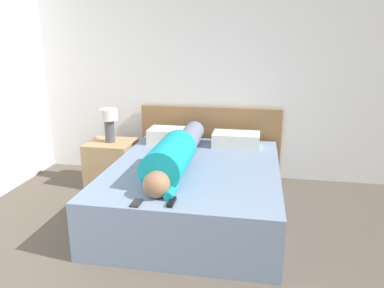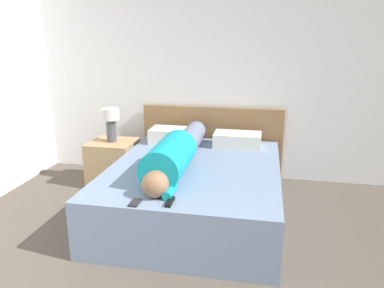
{
  "view_description": "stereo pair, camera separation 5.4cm",
  "coord_description": "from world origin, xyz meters",
  "px_view_note": "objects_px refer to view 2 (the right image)",
  "views": [
    {
      "loc": [
        0.73,
        -0.8,
        1.63
      ],
      "look_at": [
        0.17,
        2.28,
        0.73
      ],
      "focal_mm": 35.0,
      "sensor_mm": 36.0,
      "label": 1
    },
    {
      "loc": [
        0.78,
        -0.79,
        1.63
      ],
      "look_at": [
        0.17,
        2.28,
        0.73
      ],
      "focal_mm": 35.0,
      "sensor_mm": 36.0,
      "label": 2
    }
  ],
  "objects_px": {
    "person_lying": "(176,153)",
    "pillow_second": "(237,140)",
    "nightstand": "(113,163)",
    "cell_phone": "(135,203)",
    "pillow_near_headboard": "(174,136)",
    "table_lamp": "(111,120)",
    "bed": "(195,190)",
    "tv_remote": "(170,202)"
  },
  "relations": [
    {
      "from": "table_lamp",
      "to": "pillow_near_headboard",
      "type": "relative_size",
      "value": 0.71
    },
    {
      "from": "nightstand",
      "to": "cell_phone",
      "type": "bearing_deg",
      "value": -61.6
    },
    {
      "from": "bed",
      "to": "table_lamp",
      "type": "xyz_separation_m",
      "value": [
        -1.06,
        0.57,
        0.5
      ]
    },
    {
      "from": "nightstand",
      "to": "pillow_second",
      "type": "relative_size",
      "value": 0.99
    },
    {
      "from": "cell_phone",
      "to": "table_lamp",
      "type": "bearing_deg",
      "value": 118.4
    },
    {
      "from": "person_lying",
      "to": "pillow_second",
      "type": "bearing_deg",
      "value": 59.09
    },
    {
      "from": "pillow_near_headboard",
      "to": "nightstand",
      "type": "bearing_deg",
      "value": -168.38
    },
    {
      "from": "pillow_second",
      "to": "cell_phone",
      "type": "relative_size",
      "value": 3.88
    },
    {
      "from": "bed",
      "to": "nightstand",
      "type": "height_order",
      "value": "nightstand"
    },
    {
      "from": "bed",
      "to": "cell_phone",
      "type": "xyz_separation_m",
      "value": [
        -0.27,
        -0.89,
        0.25
      ]
    },
    {
      "from": "nightstand",
      "to": "person_lying",
      "type": "distance_m",
      "value": 1.19
    },
    {
      "from": "person_lying",
      "to": "cell_phone",
      "type": "relative_size",
      "value": 13.54
    },
    {
      "from": "nightstand",
      "to": "tv_remote",
      "type": "height_order",
      "value": "tv_remote"
    },
    {
      "from": "table_lamp",
      "to": "cell_phone",
      "type": "distance_m",
      "value": 1.68
    },
    {
      "from": "pillow_second",
      "to": "person_lying",
      "type": "bearing_deg",
      "value": -120.91
    },
    {
      "from": "pillow_second",
      "to": "tv_remote",
      "type": "distance_m",
      "value": 1.59
    },
    {
      "from": "bed",
      "to": "pillow_second",
      "type": "height_order",
      "value": "pillow_second"
    },
    {
      "from": "table_lamp",
      "to": "cell_phone",
      "type": "xyz_separation_m",
      "value": [
        0.79,
        -1.46,
        -0.25
      ]
    },
    {
      "from": "bed",
      "to": "table_lamp",
      "type": "bearing_deg",
      "value": 151.56
    },
    {
      "from": "cell_phone",
      "to": "pillow_second",
      "type": "bearing_deg",
      "value": 69.37
    },
    {
      "from": "person_lying",
      "to": "cell_phone",
      "type": "bearing_deg",
      "value": -98.24
    },
    {
      "from": "nightstand",
      "to": "tv_remote",
      "type": "relative_size",
      "value": 3.34
    },
    {
      "from": "person_lying",
      "to": "pillow_second",
      "type": "xyz_separation_m",
      "value": [
        0.49,
        0.82,
        -0.07
      ]
    },
    {
      "from": "person_lying",
      "to": "pillow_second",
      "type": "height_order",
      "value": "person_lying"
    },
    {
      "from": "bed",
      "to": "cell_phone",
      "type": "height_order",
      "value": "cell_phone"
    },
    {
      "from": "person_lying",
      "to": "pillow_near_headboard",
      "type": "bearing_deg",
      "value": 104.68
    },
    {
      "from": "cell_phone",
      "to": "bed",
      "type": "bearing_deg",
      "value": 73.04
    },
    {
      "from": "person_lying",
      "to": "cell_phone",
      "type": "distance_m",
      "value": 0.8
    },
    {
      "from": "person_lying",
      "to": "cell_phone",
      "type": "height_order",
      "value": "person_lying"
    },
    {
      "from": "pillow_second",
      "to": "table_lamp",
      "type": "bearing_deg",
      "value": -174.19
    },
    {
      "from": "nightstand",
      "to": "pillow_near_headboard",
      "type": "bearing_deg",
      "value": 11.62
    },
    {
      "from": "bed",
      "to": "nightstand",
      "type": "distance_m",
      "value": 1.2
    },
    {
      "from": "pillow_second",
      "to": "cell_phone",
      "type": "xyz_separation_m",
      "value": [
        -0.6,
        -1.6,
        -0.07
      ]
    },
    {
      "from": "tv_remote",
      "to": "pillow_second",
      "type": "bearing_deg",
      "value": 77.05
    },
    {
      "from": "person_lying",
      "to": "pillow_near_headboard",
      "type": "xyz_separation_m",
      "value": [
        -0.21,
        0.82,
        -0.06
      ]
    },
    {
      "from": "pillow_near_headboard",
      "to": "tv_remote",
      "type": "xyz_separation_m",
      "value": [
        0.35,
        -1.55,
        -0.07
      ]
    },
    {
      "from": "bed",
      "to": "tv_remote",
      "type": "distance_m",
      "value": 0.87
    },
    {
      "from": "pillow_near_headboard",
      "to": "pillow_second",
      "type": "bearing_deg",
      "value": -0.0
    },
    {
      "from": "bed",
      "to": "nightstand",
      "type": "relative_size",
      "value": 3.89
    },
    {
      "from": "table_lamp",
      "to": "person_lying",
      "type": "bearing_deg",
      "value": -36.8
    },
    {
      "from": "table_lamp",
      "to": "pillow_second",
      "type": "relative_size",
      "value": 0.74
    },
    {
      "from": "nightstand",
      "to": "pillow_second",
      "type": "xyz_separation_m",
      "value": [
        1.39,
        0.14,
        0.31
      ]
    }
  ]
}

